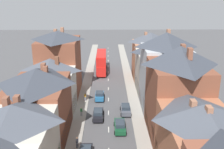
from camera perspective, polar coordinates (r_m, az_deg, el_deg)
name	(u,v)px	position (r m, az deg, el deg)	size (l,w,h in m)	color
pavement_left	(84,95)	(55.75, -6.06, -4.56)	(2.20, 104.00, 0.14)	gray
pavement_right	(132,95)	(55.76, 4.47, -4.50)	(2.20, 104.00, 0.14)	gray
centre_line_dashes	(108,99)	(53.71, -0.79, -5.44)	(0.14, 97.80, 0.01)	silver
terrace_row_left	(31,118)	(36.36, -17.21, -8.96)	(8.00, 56.85, 14.02)	#B2704C
terrace_row_right	(179,102)	(39.01, 14.45, -5.78)	(8.00, 64.57, 14.53)	brown
double_decker_bus_lead	(101,62)	(70.18, -2.32, 2.74)	(2.74, 10.80, 5.30)	red
car_near_silver	(126,109)	(47.84, 2.98, -7.49)	(1.90, 4.19, 1.66)	#4C515B
car_parked_left_a	(100,96)	(53.42, -2.73, -4.62)	(1.90, 3.82, 1.68)	#236093
car_parked_right_a	(98,114)	(46.09, -3.02, -8.58)	(1.90, 4.50, 1.63)	black
car_mid_black	(120,126)	(42.49, 1.73, -11.07)	(1.90, 4.50, 1.59)	#144728
pedestrian_mid_right	(77,142)	(38.41, -7.59, -14.32)	(0.36, 0.22, 1.61)	#3D4256
pedestrian_far_left	(81,111)	(46.85, -6.70, -7.92)	(0.36, 0.22, 1.61)	gray
pedestrian_far_right	(85,97)	(52.70, -5.86, -4.81)	(0.36, 0.22, 1.61)	gray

